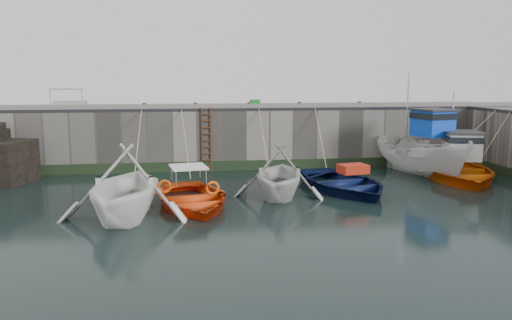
{
  "coord_description": "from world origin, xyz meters",
  "views": [
    {
      "loc": [
        -2.93,
        -14.9,
        4.64
      ],
      "look_at": [
        -0.06,
        5.82,
        1.2
      ],
      "focal_mm": 35.0,
      "sensor_mm": 36.0,
      "label": 1
    }
  ],
  "objects": [
    {
      "name": "ground",
      "position": [
        0.0,
        0.0,
        0.0
      ],
      "size": [
        120.0,
        120.0,
        0.0
      ],
      "primitive_type": "plane",
      "color": "black",
      "rests_on": "ground"
    },
    {
      "name": "railing",
      "position": [
        -8.75,
        11.25,
        3.36
      ],
      "size": [
        1.6,
        1.05,
        1.0
      ],
      "color": "#A5A8AD",
      "rests_on": "road_back"
    },
    {
      "name": "quay_back",
      "position": [
        0.0,
        12.5,
        1.5
      ],
      "size": [
        30.0,
        5.0,
        3.0
      ],
      "primitive_type": "cube",
      "color": "slate",
      "rests_on": "ground"
    },
    {
      "name": "boat_near_blue",
      "position": [
        -2.84,
        3.18,
        0.0
      ],
      "size": [
        4.49,
        5.71,
        1.07
      ],
      "primitive_type": "imported",
      "rotation": [
        0.0,
        0.0,
        0.16
      ],
      "color": "#E43C0C",
      "rests_on": "ground"
    },
    {
      "name": "bollard_d",
      "position": [
        2.8,
        10.25,
        3.3
      ],
      "size": [
        0.18,
        0.18,
        0.28
      ],
      "primitive_type": "cylinder",
      "color": "#3F1E0F",
      "rests_on": "road_back"
    },
    {
      "name": "boat_far_orange",
      "position": [
        9.49,
        6.48,
        0.43
      ],
      "size": [
        6.13,
        7.47,
        4.35
      ],
      "rotation": [
        0.0,
        0.0,
        -0.25
      ],
      "color": "orange",
      "rests_on": "ground"
    },
    {
      "name": "boat_near_blacktrim",
      "position": [
        0.64,
        4.2,
        0.0
      ],
      "size": [
        4.89,
        5.34,
        2.38
      ],
      "primitive_type": "imported",
      "rotation": [
        0.0,
        0.0,
        -0.25
      ],
      "color": "silver",
      "rests_on": "ground"
    },
    {
      "name": "boat_near_white_rope",
      "position": [
        -5.04,
        7.17,
        0.0
      ],
      "size": [
        0.04,
        6.23,
        3.1
      ],
      "primitive_type": null,
      "color": "tan",
      "rests_on": "ground"
    },
    {
      "name": "boat_far_white",
      "position": [
        8.23,
        7.4,
        0.99
      ],
      "size": [
        3.73,
        6.37,
        5.32
      ],
      "rotation": [
        0.0,
        0.0,
        0.26
      ],
      "color": "silver",
      "rests_on": "ground"
    },
    {
      "name": "kerb_back",
      "position": [
        0.0,
        10.15,
        3.26
      ],
      "size": [
        30.0,
        0.3,
        0.2
      ],
      "primitive_type": "cube",
      "color": "slate",
      "rests_on": "road_back"
    },
    {
      "name": "bollard_b",
      "position": [
        -2.5,
        10.25,
        3.3
      ],
      "size": [
        0.18,
        0.18,
        0.28
      ],
      "primitive_type": "cylinder",
      "color": "#3F1E0F",
      "rests_on": "road_back"
    },
    {
      "name": "bollard_e",
      "position": [
        6.0,
        10.25,
        3.3
      ],
      "size": [
        0.18,
        0.18,
        0.28
      ],
      "primitive_type": "cylinder",
      "color": "#3F1E0F",
      "rests_on": "road_back"
    },
    {
      "name": "boat_near_white",
      "position": [
        -5.04,
        1.84,
        0.0
      ],
      "size": [
        5.0,
        5.66,
        2.78
      ],
      "primitive_type": "imported",
      "rotation": [
        0.0,
        0.0,
        -0.09
      ],
      "color": "white",
      "rests_on": "ground"
    },
    {
      "name": "fish_crate",
      "position": [
        0.78,
        12.33,
        3.32
      ],
      "size": [
        0.54,
        0.41,
        0.32
      ],
      "primitive_type": "cube",
      "rotation": [
        0.0,
        0.0,
        0.01
      ],
      "color": "#167E1F",
      "rests_on": "road_back"
    },
    {
      "name": "bollard_a",
      "position": [
        -5.0,
        10.25,
        3.3
      ],
      "size": [
        0.18,
        0.18,
        0.28
      ],
      "primitive_type": "cylinder",
      "color": "#3F1E0F",
      "rests_on": "road_back"
    },
    {
      "name": "algae_back",
      "position": [
        0.0,
        9.96,
        0.25
      ],
      "size": [
        30.0,
        0.08,
        0.5
      ],
      "primitive_type": "cube",
      "color": "black",
      "rests_on": "ground"
    },
    {
      "name": "boat_near_navy",
      "position": [
        3.47,
        4.85,
        0.0
      ],
      "size": [
        5.05,
        6.32,
        1.17
      ],
      "primitive_type": "imported",
      "rotation": [
        0.0,
        0.0,
        0.19
      ],
      "color": "#0A143F",
      "rests_on": "ground"
    },
    {
      "name": "bollard_c",
      "position": [
        0.2,
        10.25,
        3.3
      ],
      "size": [
        0.18,
        0.18,
        0.28
      ],
      "primitive_type": "cylinder",
      "color": "#3F1E0F",
      "rests_on": "road_back"
    },
    {
      "name": "boat_near_blacktrim_rope",
      "position": [
        0.64,
        8.35,
        0.0
      ],
      "size": [
        0.04,
        4.2,
        3.1
      ],
      "primitive_type": null,
      "color": "tan",
      "rests_on": "ground"
    },
    {
      "name": "ladder",
      "position": [
        -2.0,
        9.91,
        1.59
      ],
      "size": [
        0.51,
        0.08,
        3.2
      ],
      "color": "#3F1E0F",
      "rests_on": "ground"
    },
    {
      "name": "boat_near_navy_rope",
      "position": [
        3.47,
        8.67,
        0.0
      ],
      "size": [
        0.04,
        3.71,
        3.1
      ],
      "primitive_type": null,
      "color": "tan",
      "rests_on": "ground"
    },
    {
      "name": "road_back",
      "position": [
        0.0,
        12.5,
        3.08
      ],
      "size": [
        30.0,
        5.0,
        0.16
      ],
      "primitive_type": "cube",
      "color": "black",
      "rests_on": "quay_back"
    },
    {
      "name": "boat_near_blue_rope",
      "position": [
        -2.84,
        7.84,
        0.0
      ],
      "size": [
        0.04,
        5.04,
        3.1
      ],
      "primitive_type": null,
      "color": "tan",
      "rests_on": "ground"
    }
  ]
}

